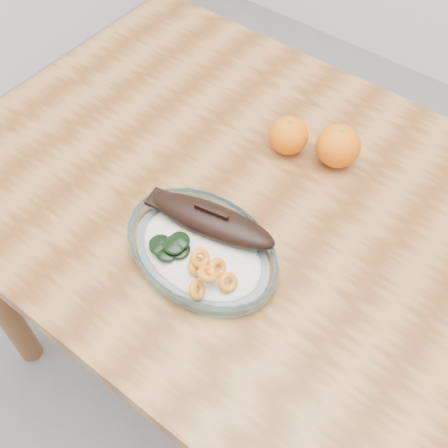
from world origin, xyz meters
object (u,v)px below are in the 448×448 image
object	(u,v)px
dining_table	(268,239)
orange_right	(338,146)
plated_meal	(202,247)
orange_left	(289,136)

from	to	relation	value
dining_table	orange_right	bearing A→B (deg)	78.20
plated_meal	orange_left	distance (m)	0.28
dining_table	plated_meal	world-z (taller)	plated_meal
plated_meal	orange_right	distance (m)	0.32
orange_right	orange_left	bearing A→B (deg)	-162.01
dining_table	orange_right	size ratio (longest dim) A/B	14.83
orange_left	orange_right	xyz separation A→B (m)	(0.09, 0.03, 0.00)
orange_left	orange_right	bearing A→B (deg)	17.99
plated_meal	orange_left	size ratio (longest dim) A/B	7.26
plated_meal	orange_left	xyz separation A→B (m)	(-0.02, 0.28, 0.02)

